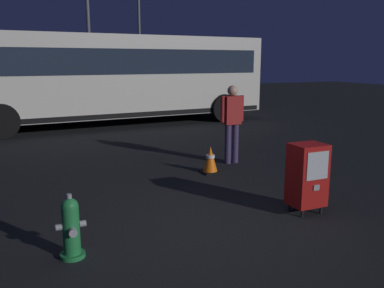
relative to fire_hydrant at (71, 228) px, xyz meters
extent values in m
plane|color=black|center=(1.74, 0.06, -0.35)|extent=(60.00, 60.00, 0.00)
cylinder|color=#1E7238|center=(0.00, 0.00, -0.33)|extent=(0.28, 0.28, 0.05)
cylinder|color=#1E7238|center=(0.00, 0.00, -0.03)|extent=(0.19, 0.19, 0.55)
sphere|color=#1E7238|center=(0.00, 0.00, 0.25)|extent=(0.19, 0.19, 0.19)
cylinder|color=gray|center=(0.00, 0.00, 0.37)|extent=(0.06, 0.06, 0.05)
cylinder|color=gray|center=(0.00, -0.13, 0.00)|extent=(0.09, 0.08, 0.09)
cylinder|color=gray|center=(-0.13, 0.00, 0.03)|extent=(0.07, 0.07, 0.07)
cylinder|color=gray|center=(0.13, 0.00, 0.03)|extent=(0.07, 0.07, 0.07)
cylinder|color=black|center=(3.14, -0.09, -0.29)|extent=(0.04, 0.04, 0.12)
cylinder|color=black|center=(3.48, -0.09, -0.29)|extent=(0.04, 0.04, 0.12)
cylinder|color=black|center=(3.14, 0.19, -0.29)|extent=(0.04, 0.04, 0.12)
cylinder|color=black|center=(3.48, 0.19, -0.29)|extent=(0.04, 0.04, 0.12)
cube|color=#9E1411|center=(3.31, 0.05, 0.22)|extent=(0.48, 0.40, 0.90)
cube|color=#B2B7BF|center=(3.31, -0.16, 0.40)|extent=(0.36, 0.01, 0.40)
cube|color=gray|center=(3.31, -0.16, 0.08)|extent=(0.10, 0.02, 0.08)
cylinder|color=#382D51|center=(3.69, 3.07, 0.07)|extent=(0.14, 0.14, 0.85)
cylinder|color=#382D51|center=(3.87, 3.07, 0.07)|extent=(0.14, 0.14, 0.85)
cube|color=maroon|center=(3.78, 3.07, 0.80)|extent=(0.36, 0.20, 0.60)
sphere|color=tan|center=(3.78, 3.07, 1.21)|extent=(0.22, 0.22, 0.22)
cylinder|color=maroon|center=(3.55, 3.07, 0.83)|extent=(0.09, 0.09, 0.55)
cylinder|color=maroon|center=(4.01, 3.07, 0.83)|extent=(0.09, 0.09, 0.55)
cube|color=black|center=(3.02, 2.55, -0.34)|extent=(0.36, 0.36, 0.03)
cone|color=orange|center=(3.02, 2.55, -0.07)|extent=(0.28, 0.28, 0.50)
cylinder|color=white|center=(3.02, 2.55, -0.02)|extent=(0.17, 0.17, 0.06)
cube|color=beige|center=(2.83, 9.60, 1.32)|extent=(10.62, 3.06, 2.65)
cube|color=#1E2838|center=(2.83, 9.60, 1.80)|extent=(9.99, 3.04, 0.80)
cube|color=black|center=(2.83, 9.60, 0.10)|extent=(10.41, 3.05, 0.16)
cylinder|color=black|center=(6.57, 8.55, 0.15)|extent=(1.01, 0.33, 1.00)
cylinder|color=black|center=(6.44, 11.05, 0.15)|extent=(1.01, 0.33, 1.00)
cylinder|color=black|center=(-0.77, 8.16, 0.15)|extent=(1.01, 0.33, 1.00)
cube|color=#4C5156|center=(2.59, 14.35, 1.32)|extent=(10.54, 2.67, 2.65)
cube|color=#1E2838|center=(2.59, 14.35, 1.80)|extent=(9.91, 2.68, 0.80)
cube|color=black|center=(2.59, 14.35, 0.10)|extent=(10.33, 2.68, 0.16)
cylinder|color=black|center=(6.24, 13.04, 0.15)|extent=(1.00, 0.30, 1.00)
cylinder|color=black|center=(6.28, 15.54, 0.15)|extent=(1.00, 0.30, 1.00)
cylinder|color=#4C4F54|center=(5.91, 16.59, 2.70)|extent=(0.14, 0.14, 6.09)
cylinder|color=#4C4F54|center=(2.61, 12.64, 3.77)|extent=(0.14, 0.14, 8.23)
camera|label=1|loc=(-0.51, -4.43, 1.82)|focal=38.13mm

